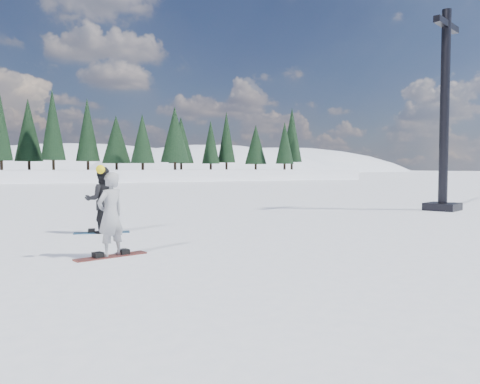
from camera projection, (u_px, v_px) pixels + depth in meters
The scene contains 7 objects.
ground at pixel (108, 252), 10.11m from camera, with size 420.00×420.00×0.00m, color white.
alpine_backdrop at pixel (1, 209), 178.18m from camera, with size 412.50×227.00×53.20m.
lift_tower at pixel (444, 130), 19.78m from camera, with size 2.23×1.66×8.43m.
snowboarder_woman at pixel (110, 214), 9.49m from camera, with size 0.76×0.69×1.88m.
snowboarder_man at pixel (102, 200), 12.98m from camera, with size 0.89×0.70×1.84m, color black.
snowboard_woman at pixel (111, 256), 9.54m from camera, with size 1.50×0.28×0.03m, color maroon.
snowboard_man at pixel (102, 233), 13.02m from camera, with size 1.50×0.28×0.03m, color #175381.
Camera 1 is at (-1.52, -10.32, 1.83)m, focal length 35.00 mm.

